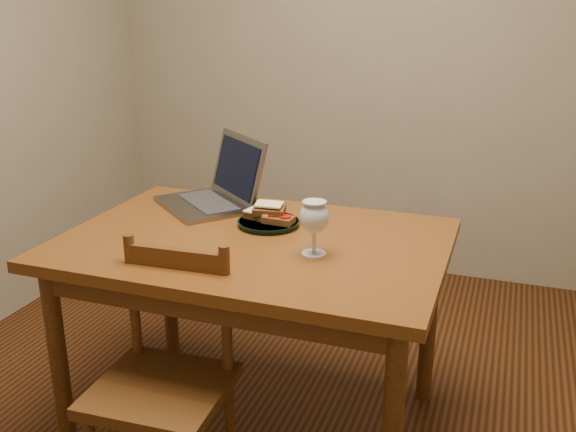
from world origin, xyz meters
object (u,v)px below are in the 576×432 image
(chair, at_px, (163,371))
(plate, at_px, (269,223))
(table, at_px, (254,261))
(laptop, at_px, (218,187))
(milk_glass, at_px, (314,228))

(chair, relative_size, plate, 1.86)
(plate, bearing_deg, table, -90.54)
(chair, bearing_deg, laptop, 99.35)
(table, height_order, plate, plate)
(chair, relative_size, milk_glass, 2.31)
(chair, bearing_deg, table, 72.16)
(chair, xyz_separation_m, plate, (0.12, 0.58, 0.30))
(chair, bearing_deg, milk_glass, 43.01)
(chair, distance_m, milk_glass, 0.64)
(chair, height_order, laptop, laptop)
(plate, xyz_separation_m, laptop, (-0.28, 0.17, 0.06))
(table, distance_m, milk_glass, 0.31)
(laptop, bearing_deg, milk_glass, 3.56)
(table, height_order, chair, chair)
(table, xyz_separation_m, laptop, (-0.28, 0.31, 0.16))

